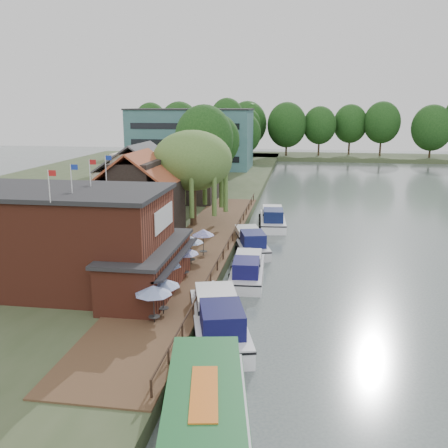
# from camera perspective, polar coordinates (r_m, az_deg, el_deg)

# --- Properties ---
(ground) EXTENTS (260.00, 260.00, 0.00)m
(ground) POSITION_cam_1_polar(r_m,az_deg,el_deg) (36.20, 6.58, -9.37)
(ground) COLOR #495453
(ground) RESTS_ON ground
(land_bank) EXTENTS (50.00, 140.00, 1.00)m
(land_bank) POSITION_cam_1_polar(r_m,az_deg,el_deg) (76.28, -15.37, 2.79)
(land_bank) COLOR #384728
(land_bank) RESTS_ON ground
(quay_deck) EXTENTS (6.00, 50.00, 0.10)m
(quay_deck) POSITION_cam_1_polar(r_m,az_deg,el_deg) (46.15, -2.84, -2.84)
(quay_deck) COLOR #47301E
(quay_deck) RESTS_ON land_bank
(quay_rail) EXTENTS (0.20, 49.00, 1.00)m
(quay_rail) POSITION_cam_1_polar(r_m,az_deg,el_deg) (46.05, 0.58, -2.28)
(quay_rail) COLOR black
(quay_rail) RESTS_ON land_bank
(pub) EXTENTS (20.00, 11.00, 7.30)m
(pub) POSITION_cam_1_polar(r_m,az_deg,el_deg) (36.89, -15.57, -1.71)
(pub) COLOR maroon
(pub) RESTS_ON land_bank
(hotel_block) EXTENTS (25.40, 12.40, 12.30)m
(hotel_block) POSITION_cam_1_polar(r_m,az_deg,el_deg) (106.12, -3.80, 9.74)
(hotel_block) COLOR #38666B
(hotel_block) RESTS_ON land_bank
(cottage_a) EXTENTS (8.60, 7.60, 8.50)m
(cottage_a) POSITION_cam_1_polar(r_m,az_deg,el_deg) (50.76, -9.76, 3.35)
(cottage_a) COLOR black
(cottage_a) RESTS_ON land_bank
(cottage_b) EXTENTS (9.60, 8.60, 8.50)m
(cottage_b) POSITION_cam_1_polar(r_m,az_deg,el_deg) (61.07, -9.48, 5.05)
(cottage_b) COLOR beige
(cottage_b) RESTS_ON land_bank
(cottage_c) EXTENTS (7.60, 7.60, 8.50)m
(cottage_c) POSITION_cam_1_polar(r_m,az_deg,el_deg) (68.60, -3.94, 6.11)
(cottage_c) COLOR black
(cottage_c) RESTS_ON land_bank
(willow) EXTENTS (8.60, 8.60, 10.43)m
(willow) POSITION_cam_1_polar(r_m,az_deg,el_deg) (54.18, -3.59, 5.18)
(willow) COLOR #476B2D
(willow) RESTS_ON land_bank
(umbrella_0) EXTENTS (2.29, 2.29, 2.38)m
(umbrella_0) POSITION_cam_1_polar(r_m,az_deg,el_deg) (30.76, -8.02, -9.04)
(umbrella_0) COLOR navy
(umbrella_0) RESTS_ON quay_deck
(umbrella_1) EXTENTS (2.21, 2.21, 2.38)m
(umbrella_1) POSITION_cam_1_polar(r_m,az_deg,el_deg) (31.92, -6.99, -8.15)
(umbrella_1) COLOR navy
(umbrella_1) RESTS_ON quay_deck
(umbrella_2) EXTENTS (2.26, 2.26, 2.38)m
(umbrella_2) POSITION_cam_1_polar(r_m,az_deg,el_deg) (35.64, -6.68, -5.80)
(umbrella_2) COLOR navy
(umbrella_2) RESTS_ON quay_deck
(umbrella_3) EXTENTS (2.24, 2.24, 2.38)m
(umbrella_3) POSITION_cam_1_polar(r_m,az_deg,el_deg) (38.41, -4.53, -4.32)
(umbrella_3) COLOR navy
(umbrella_3) RESTS_ON quay_deck
(umbrella_4) EXTENTS (2.14, 2.14, 2.38)m
(umbrella_4) POSITION_cam_1_polar(r_m,az_deg,el_deg) (41.41, -3.80, -2.98)
(umbrella_4) COLOR navy
(umbrella_4) RESTS_ON quay_deck
(umbrella_5) EXTENTS (1.99, 1.99, 2.38)m
(umbrella_5) POSITION_cam_1_polar(r_m,az_deg,el_deg) (43.64, -2.38, -2.10)
(umbrella_5) COLOR navy
(umbrella_5) RESTS_ON quay_deck
(cruiser_0) EXTENTS (6.17, 11.31, 2.65)m
(cruiser_0) POSITION_cam_1_polar(r_m,az_deg,el_deg) (31.46, -0.63, -10.29)
(cruiser_0) COLOR white
(cruiser_0) RESTS_ON ground
(cruiser_1) EXTENTS (3.39, 9.30, 2.19)m
(cruiser_1) POSITION_cam_1_polar(r_m,az_deg,el_deg) (40.99, 2.70, -4.89)
(cruiser_1) COLOR silver
(cruiser_1) RESTS_ON ground
(cruiser_2) EXTENTS (5.48, 10.01, 2.30)m
(cruiser_2) POSITION_cam_1_polar(r_m,az_deg,el_deg) (49.05, 2.98, -1.73)
(cruiser_2) COLOR silver
(cruiser_2) RESTS_ON ground
(cruiser_3) EXTENTS (4.05, 10.14, 2.40)m
(cruiser_3) POSITION_cam_1_polar(r_m,az_deg,el_deg) (59.02, 5.59, 0.88)
(cruiser_3) COLOR white
(cruiser_3) RESTS_ON ground
(tour_boat) EXTENTS (6.09, 14.01, 2.96)m
(tour_boat) POSITION_cam_1_polar(r_m,az_deg,el_deg) (21.10, -2.28, -22.92)
(tour_boat) COLOR silver
(tour_boat) RESTS_ON ground
(swan) EXTENTS (0.44, 0.44, 0.44)m
(swan) POSITION_cam_1_polar(r_m,az_deg,el_deg) (27.81, -4.00, -16.26)
(swan) COLOR white
(swan) RESTS_ON ground
(bank_tree_0) EXTENTS (9.00, 9.00, 13.10)m
(bank_tree_0) POSITION_cam_1_polar(r_m,az_deg,el_deg) (77.39, -2.27, 8.68)
(bank_tree_0) COLOR #143811
(bank_tree_0) RESTS_ON land_bank
(bank_tree_1) EXTENTS (7.36, 7.36, 11.57)m
(bank_tree_1) POSITION_cam_1_polar(r_m,az_deg,el_deg) (83.42, -0.75, 8.51)
(bank_tree_1) COLOR #143811
(bank_tree_1) RESTS_ON land_bank
(bank_tree_2) EXTENTS (6.80, 6.80, 12.26)m
(bank_tree_2) POSITION_cam_1_polar(r_m,az_deg,el_deg) (93.70, -2.10, 9.26)
(bank_tree_2) COLOR #143811
(bank_tree_2) RESTS_ON land_bank
(bank_tree_3) EXTENTS (8.04, 8.04, 11.41)m
(bank_tree_3) POSITION_cam_1_polar(r_m,az_deg,el_deg) (113.70, 2.18, 9.78)
(bank_tree_3) COLOR #143811
(bank_tree_3) RESTS_ON land_bank
(bank_tree_4) EXTENTS (8.00, 8.00, 14.62)m
(bank_tree_4) POSITION_cam_1_polar(r_m,az_deg,el_deg) (119.93, 0.35, 10.75)
(bank_tree_4) COLOR #143811
(bank_tree_4) RESTS_ON land_bank
(bank_tree_5) EXTENTS (6.38, 6.38, 12.12)m
(bank_tree_5) POSITION_cam_1_polar(r_m,az_deg,el_deg) (128.64, 2.71, 10.36)
(bank_tree_5) COLOR #143811
(bank_tree_5) RESTS_ON land_bank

